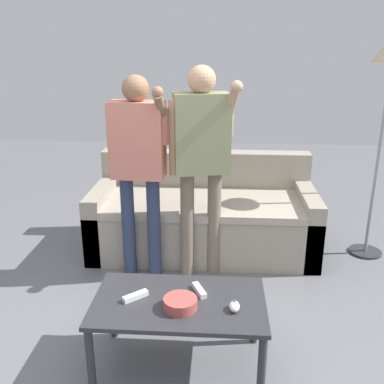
{
  "coord_description": "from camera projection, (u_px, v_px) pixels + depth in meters",
  "views": [
    {
      "loc": [
        0.29,
        -2.02,
        1.77
      ],
      "look_at": [
        0.12,
        0.58,
        0.88
      ],
      "focal_mm": 40.88,
      "sensor_mm": 36.0,
      "label": 1
    }
  ],
  "objects": [
    {
      "name": "ground_plane",
      "position": [
        164.0,
        370.0,
        2.5
      ],
      "size": [
        12.0,
        12.0,
        0.0
      ],
      "primitive_type": "plane",
      "color": "slate"
    },
    {
      "name": "snack_bowl",
      "position": [
        180.0,
        303.0,
        2.31
      ],
      "size": [
        0.18,
        0.18,
        0.06
      ],
      "primitive_type": "cylinder",
      "color": "#B24C47",
      "rests_on": "coffee_table"
    },
    {
      "name": "game_remote_nunchuk",
      "position": [
        234.0,
        306.0,
        2.3
      ],
      "size": [
        0.06,
        0.09,
        0.05
      ],
      "color": "white",
      "rests_on": "coffee_table"
    },
    {
      "name": "player_center",
      "position": [
        201.0,
        150.0,
        3.23
      ],
      "size": [
        0.52,
        0.35,
        1.63
      ],
      "color": "#756656",
      "rests_on": "ground"
    },
    {
      "name": "coffee_table",
      "position": [
        179.0,
        309.0,
        2.41
      ],
      "size": [
        0.95,
        0.55,
        0.44
      ],
      "color": "#2D2D33",
      "rests_on": "ground"
    },
    {
      "name": "game_remote_wand_far",
      "position": [
        199.0,
        290.0,
        2.46
      ],
      "size": [
        0.09,
        0.15,
        0.03
      ],
      "color": "white",
      "rests_on": "coffee_table"
    },
    {
      "name": "player_left",
      "position": [
        138.0,
        155.0,
        3.22
      ],
      "size": [
        0.46,
        0.34,
        1.57
      ],
      "color": "#2D3856",
      "rests_on": "ground"
    },
    {
      "name": "game_remote_wand_near",
      "position": [
        135.0,
        296.0,
        2.41
      ],
      "size": [
        0.14,
        0.12,
        0.03
      ],
      "color": "white",
      "rests_on": "coffee_table"
    },
    {
      "name": "couch",
      "position": [
        204.0,
        216.0,
        3.93
      ],
      "size": [
        1.94,
        0.91,
        0.81
      ],
      "color": "#9E9384",
      "rests_on": "ground"
    }
  ]
}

